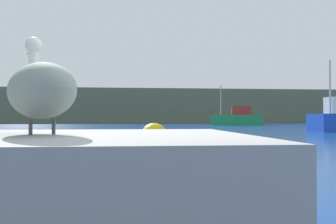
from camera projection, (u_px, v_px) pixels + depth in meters
ground_plane at (206, 212)px, 3.34m from camera, size 260.00×260.00×0.00m
hillside_backdrop at (139, 106)px, 66.68m from camera, size 140.00×12.03×6.38m
pier_dock at (41, 183)px, 2.77m from camera, size 3.42×2.43×0.80m
pelican at (41, 90)px, 2.79m from camera, size 0.94×1.40×0.89m
fishing_boat_green at (237, 118)px, 43.21m from camera, size 6.76×3.42×5.17m
mooring_buoy at (154, 136)px, 9.88m from camera, size 0.79×0.79×0.79m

